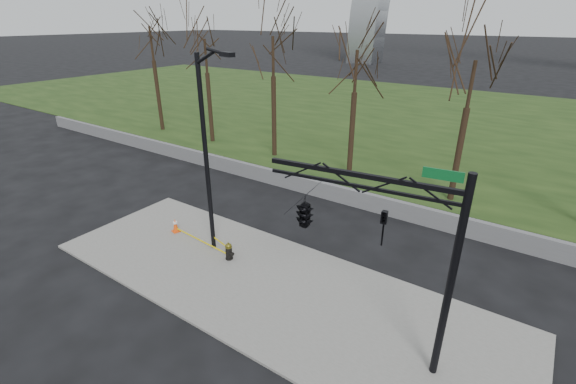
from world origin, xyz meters
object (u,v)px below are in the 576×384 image
Objects in this scene: traffic_cone at (175,225)px; traffic_signal_mast at (330,217)px; fire_hydrant at (229,251)px; street_light at (208,145)px.

traffic_signal_mast reaches higher than traffic_cone.
street_light is (-0.96, 0.25, 4.24)m from fire_hydrant.
traffic_cone is (-3.55, 0.30, -0.03)m from fire_hydrant.
street_light is at bearing -1.02° from traffic_cone.
fire_hydrant is 3.57m from traffic_cone.
traffic_signal_mast is at bearing -5.28° from fire_hydrant.
traffic_signal_mast is (8.78, -1.67, 3.72)m from traffic_cone.
street_light is 6.41m from traffic_signal_mast.
traffic_signal_mast reaches higher than fire_hydrant.
fire_hydrant is 6.54m from traffic_signal_mast.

